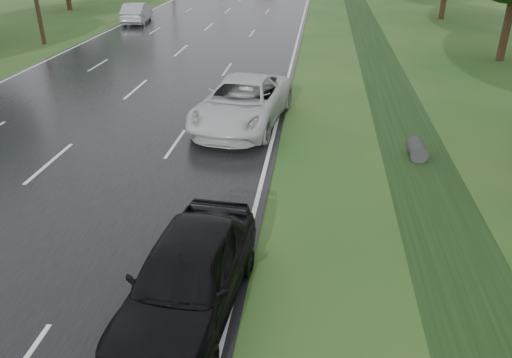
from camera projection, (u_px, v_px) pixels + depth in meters
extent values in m
cube|color=black|center=(237.00, 3.00, 48.38)|extent=(14.00, 180.00, 0.04)
cube|color=silver|center=(307.00, 4.00, 47.62)|extent=(0.12, 180.00, 0.01)
cube|color=silver|center=(169.00, 2.00, 49.12)|extent=(0.12, 180.00, 0.01)
cube|color=silver|center=(237.00, 3.00, 48.37)|extent=(0.12, 180.00, 0.01)
cube|color=black|center=(384.00, 75.00, 24.98)|extent=(2.20, 120.00, 0.01)
cylinder|color=#2D2D2D|center=(417.00, 150.00, 16.02)|extent=(0.56, 1.00, 0.56)
cylinder|color=#331D14|center=(507.00, 28.00, 26.98)|extent=(0.44, 0.44, 3.52)
imported|color=#BEBEBE|center=(243.00, 102.00, 18.33)|extent=(3.51, 6.32, 1.67)
imported|color=black|center=(188.00, 276.00, 9.29)|extent=(2.28, 4.86, 1.61)
imported|color=gray|center=(137.00, 13.00, 38.06)|extent=(2.12, 4.70, 1.50)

